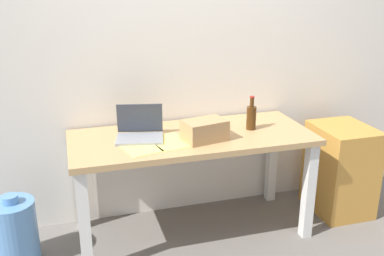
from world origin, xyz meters
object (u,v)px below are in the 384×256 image
laptop_left (140,132)px  cardboard_box (205,130)px  beer_bottle (251,117)px  desk (192,150)px  computer_mouse (224,125)px  water_cooler_jug (15,232)px  filing_cabinet (340,169)px

laptop_left → cardboard_box: size_ratio=1.26×
laptop_left → beer_bottle: 0.79m
laptop_left → beer_bottle: bearing=-2.6°
desk → laptop_left: bearing=173.7°
computer_mouse → water_cooler_jug: size_ratio=0.21×
computer_mouse → water_cooler_jug: bearing=-160.8°
computer_mouse → filing_cabinet: bearing=8.8°
computer_mouse → cardboard_box: (-0.21, -0.20, 0.05)m
desk → laptop_left: laptop_left is taller
laptop_left → water_cooler_jug: 1.03m
laptop_left → desk: bearing=-6.3°
desk → filing_cabinet: 1.23m
beer_bottle → water_cooler_jug: (-1.63, -0.03, -0.62)m
laptop_left → cardboard_box: bearing=-21.5°
desk → laptop_left: 0.38m
laptop_left → filing_cabinet: (1.55, -0.06, -0.45)m
water_cooler_jug → cardboard_box: bearing=-4.4°
laptop_left → beer_bottle: size_ratio=1.45×
laptop_left → computer_mouse: bearing=4.1°
desk → computer_mouse: computer_mouse is taller
filing_cabinet → computer_mouse: bearing=173.8°
beer_bottle → water_cooler_jug: 1.74m
desk → cardboard_box: cardboard_box is taller
beer_bottle → water_cooler_jug: beer_bottle is taller
water_cooler_jug → filing_cabinet: size_ratio=0.69×
laptop_left → water_cooler_jug: (-0.84, -0.06, -0.58)m
desk → cardboard_box: bearing=-67.1°
desk → beer_bottle: beer_bottle is taller
desk → laptop_left: size_ratio=4.73×
laptop_left → filing_cabinet: 1.61m
beer_bottle → desk: bearing=-179.5°
desk → cardboard_box: 0.22m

